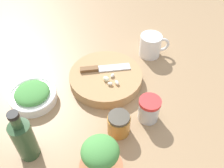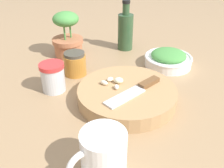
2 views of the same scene
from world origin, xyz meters
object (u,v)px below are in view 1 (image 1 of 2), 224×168
object	(u,v)px
chef_knife	(102,68)
potted_herb	(101,165)
cutting_board	(106,78)
spice_jar	(149,109)
oil_bottle	(24,139)
herb_bowl	(33,95)
garlic_cloves	(110,80)
honey_jar	(119,124)
coffee_mug	(151,45)

from	to	relation	value
chef_knife	potted_herb	size ratio (longest dim) A/B	1.11
cutting_board	spice_jar	world-z (taller)	spice_jar
cutting_board	oil_bottle	bearing A→B (deg)	21.65
herb_bowl	potted_herb	size ratio (longest dim) A/B	1.00
garlic_cloves	oil_bottle	size ratio (longest dim) A/B	0.32
cutting_board	potted_herb	xyz separation A→B (m)	(0.20, 0.31, 0.05)
herb_bowl	honey_jar	world-z (taller)	honey_jar
spice_jar	honey_jar	bearing A→B (deg)	-3.80
cutting_board	honey_jar	distance (m)	0.23
garlic_cloves	honey_jar	distance (m)	0.18
spice_jar	oil_bottle	world-z (taller)	oil_bottle
cutting_board	garlic_cloves	size ratio (longest dim) A/B	4.40
coffee_mug	cutting_board	bearing A→B (deg)	9.70
cutting_board	coffee_mug	distance (m)	0.25
honey_jar	potted_herb	distance (m)	0.16
chef_knife	garlic_cloves	world-z (taller)	garlic_cloves
coffee_mug	potted_herb	distance (m)	0.57
spice_jar	honey_jar	distance (m)	0.11
cutting_board	potted_herb	size ratio (longest dim) A/B	1.64
coffee_mug	potted_herb	world-z (taller)	potted_herb
honey_jar	potted_herb	bearing A→B (deg)	39.97
garlic_cloves	spice_jar	size ratio (longest dim) A/B	0.71
honey_jar	cutting_board	bearing A→B (deg)	-110.67
garlic_cloves	honey_jar	xyz separation A→B (m)	(0.07, 0.17, -0.01)
spice_jar	potted_herb	size ratio (longest dim) A/B	0.52
chef_knife	herb_bowl	world-z (taller)	herb_bowl
spice_jar	honey_jar	xyz separation A→B (m)	(0.11, -0.01, -0.01)
honey_jar	potted_herb	xyz separation A→B (m)	(0.12, 0.10, 0.03)
cutting_board	chef_knife	world-z (taller)	chef_knife
potted_herb	cutting_board	bearing A→B (deg)	-122.73
spice_jar	garlic_cloves	bearing A→B (deg)	-77.54
herb_bowl	honey_jar	bearing A→B (deg)	124.64
herb_bowl	oil_bottle	world-z (taller)	oil_bottle
chef_knife	herb_bowl	bearing A→B (deg)	-71.93
chef_knife	coffee_mug	size ratio (longest dim) A/B	1.57
herb_bowl	coffee_mug	world-z (taller)	coffee_mug
honey_jar	oil_bottle	bearing A→B (deg)	-15.55
coffee_mug	potted_herb	bearing A→B (deg)	38.50
honey_jar	potted_herb	size ratio (longest dim) A/B	0.46
garlic_cloves	herb_bowl	world-z (taller)	garlic_cloves
herb_bowl	potted_herb	world-z (taller)	potted_herb
cutting_board	coffee_mug	xyz separation A→B (m)	(-0.24, -0.04, 0.03)
spice_jar	honey_jar	size ratio (longest dim) A/B	1.12
honey_jar	oil_bottle	size ratio (longest dim) A/B	0.40
coffee_mug	spice_jar	bearing A→B (deg)	50.76
cutting_board	herb_bowl	xyz separation A→B (m)	(0.26, -0.06, 0.01)
cutting_board	oil_bottle	world-z (taller)	oil_bottle
chef_knife	garlic_cloves	distance (m)	0.07
chef_knife	honey_jar	xyz separation A→B (m)	(0.08, 0.24, -0.01)
garlic_cloves	potted_herb	distance (m)	0.33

